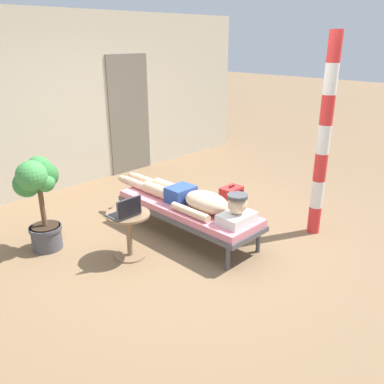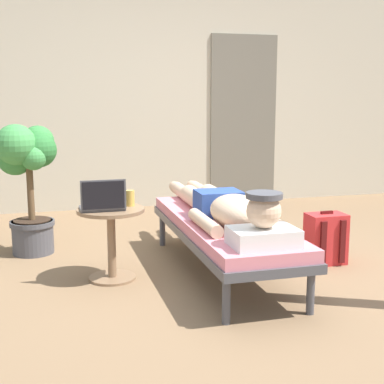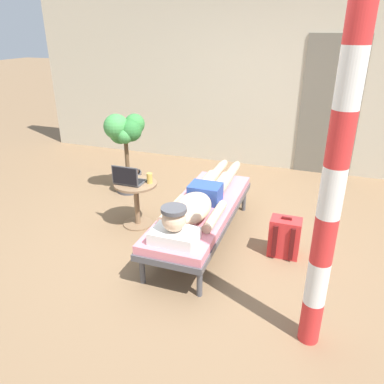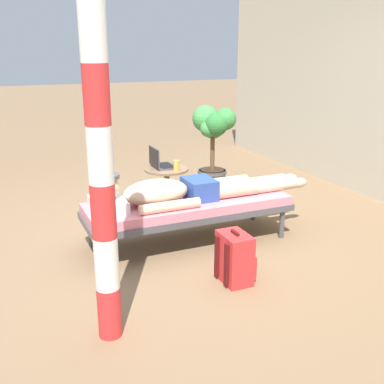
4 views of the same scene
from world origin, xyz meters
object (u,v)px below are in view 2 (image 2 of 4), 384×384
person_reclining (227,208)px  laptop (103,202)px  side_table (111,231)px  lounge_chair (223,228)px  drink_glass (130,198)px  backpack (325,239)px  potted_plant (28,171)px

person_reclining → laptop: laptop is taller
side_table → laptop: 0.24m
lounge_chair → person_reclining: bearing=-90.0°
drink_glass → backpack: bearing=-4.6°
person_reclining → drink_glass: bearing=160.5°
lounge_chair → person_reclining: (0.00, -0.09, 0.17)m
laptop → backpack: bearing=-0.5°
laptop → lounge_chair: bearing=-2.7°
person_reclining → laptop: 0.88m
lounge_chair → backpack: size_ratio=4.58×
drink_glass → potted_plant: potted_plant is taller
drink_glass → laptop: bearing=-152.9°
side_table → person_reclining: bearing=-12.4°
side_table → potted_plant: size_ratio=0.48×
backpack → potted_plant: 2.48m
laptop → backpack: laptop is taller
person_reclining → laptop: size_ratio=7.00×
lounge_chair → laptop: laptop is taller
potted_plant → backpack: bearing=-21.9°
person_reclining → potted_plant: potted_plant is taller
potted_plant → side_table: bearing=-55.5°
backpack → potted_plant: potted_plant is taller
side_table → drink_glass: size_ratio=4.56×
drink_glass → backpack: drink_glass is taller
laptop → backpack: 1.78m
laptop → person_reclining: bearing=-8.3°
backpack → side_table: bearing=177.7°
side_table → backpack: side_table is taller
lounge_chair → drink_glass: bearing=167.4°
backpack → potted_plant: bearing=158.1°
backpack → drink_glass: bearing=175.4°
side_table → backpack: bearing=-2.3°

